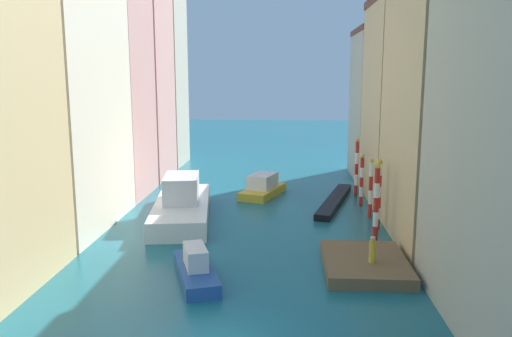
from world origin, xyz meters
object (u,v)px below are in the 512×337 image
mooring_pole_3 (362,180)px  motorboat_1 (196,268)px  mooring_pole_1 (378,194)px  mooring_pole_0 (376,201)px  mooring_pole_4 (357,167)px  mooring_pole_2 (371,188)px  vaporetto_white (182,204)px  gondola_black (335,201)px  waterfront_dock (365,263)px  person_on_dock (373,250)px  motorboat_0 (263,187)px

mooring_pole_3 → motorboat_1: bearing=-124.0°
mooring_pole_1 → mooring_pole_3: (-0.20, 6.30, -0.33)m
mooring_pole_0 → mooring_pole_4: bearing=88.2°
mooring_pole_2 → vaporetto_white: bearing=-175.7°
mooring_pole_3 → gondola_black: bearing=163.9°
waterfront_dock → person_on_dock: (0.26, -0.67, 0.97)m
mooring_pole_4 → motorboat_1: (-10.45, -18.82, -1.96)m
vaporetto_white → motorboat_1: bearing=-75.0°
motorboat_1 → gondola_black: bearing=62.3°
mooring_pole_1 → mooring_pole_3: bearing=91.8°
gondola_black → mooring_pole_3: bearing=-16.1°
mooring_pole_2 → mooring_pole_3: 3.41m
waterfront_dock → mooring_pole_4: 17.17m
mooring_pole_4 → vaporetto_white: mooring_pole_4 is taller
person_on_dock → mooring_pole_0: (1.08, 5.59, 1.22)m
mooring_pole_3 → motorboat_1: (-10.41, -15.44, -1.54)m
mooring_pole_2 → mooring_pole_3: mooring_pole_2 is taller
mooring_pole_1 → mooring_pole_2: (-0.03, 2.89, -0.23)m
waterfront_dock → motorboat_0: motorboat_0 is taller
motorboat_0 → motorboat_1: size_ratio=1.07×
vaporetto_white → person_on_dock: bearing=-39.4°
mooring_pole_2 → person_on_dock: bearing=-98.3°
vaporetto_white → gondola_black: (11.36, 5.00, -0.79)m
mooring_pole_4 → motorboat_0: bearing=-178.1°
mooring_pole_3 → vaporetto_white: (-13.35, -4.42, -1.08)m
mooring_pole_2 → mooring_pole_3: (-0.16, 3.40, -0.10)m
mooring_pole_0 → person_on_dock: bearing=-101.0°
waterfront_dock → mooring_pole_4: size_ratio=1.18×
mooring_pole_0 → mooring_pole_4: (0.38, 12.02, 0.03)m
gondola_black → motorboat_1: motorboat_1 is taller
person_on_dock → motorboat_0: size_ratio=0.24×
waterfront_dock → motorboat_1: (-8.73, -1.89, 0.26)m
mooring_pole_0 → mooring_pole_4: mooring_pole_4 is taller
mooring_pole_3 → gondola_black: 2.80m
person_on_dock → mooring_pole_2: 10.98m
mooring_pole_2 → mooring_pole_4: size_ratio=0.88×
motorboat_1 → mooring_pole_2: bearing=48.7°
person_on_dock → mooring_pole_4: mooring_pole_4 is taller
vaporetto_white → gondola_black: bearing=23.8°
mooring_pole_0 → motorboat_0: mooring_pole_0 is taller
motorboat_0 → motorboat_1: (-2.50, -18.56, -0.16)m
mooring_pole_1 → motorboat_1: bearing=-139.2°
mooring_pole_4 → gondola_black: (-2.05, -2.80, -2.28)m
mooring_pole_1 → mooring_pole_4: mooring_pole_4 is taller
person_on_dock → gondola_black: 14.85m
waterfront_dock → gondola_black: bearing=91.3°
mooring_pole_1 → motorboat_0: size_ratio=0.79×
gondola_black → motorboat_0: bearing=156.7°
motorboat_1 → mooring_pole_1: bearing=40.8°
waterfront_dock → motorboat_1: size_ratio=1.03×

